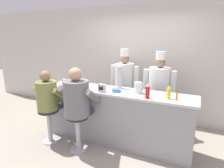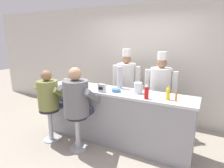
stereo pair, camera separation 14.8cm
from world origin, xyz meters
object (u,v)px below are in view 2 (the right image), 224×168
cup_stack_steel (120,77)px  coffee_mug_tan (66,81)px  water_pitcher_clear (138,88)px  napkin_dispenser_chrome (102,88)px  cook_in_whites_near (126,83)px  hot_sauce_bottle_orange (176,97)px  mustard_bottle_yellow (168,93)px  diner_seated_olive (49,97)px  coffee_mug_white (83,87)px  diner_seated_grey (77,100)px  breakfast_plate (83,85)px  cook_in_whites_far (160,89)px  ketchup_bottle_red (147,92)px  cereal_bowl (116,90)px

cup_stack_steel → coffee_mug_tan: bearing=-172.1°
water_pitcher_clear → napkin_dispenser_chrome: (-0.59, -0.21, -0.02)m
cup_stack_steel → cook_in_whites_near: bearing=103.9°
hot_sauce_bottle_orange → mustard_bottle_yellow: bearing=177.8°
water_pitcher_clear → diner_seated_olive: diner_seated_olive is taller
coffee_mug_tan → coffee_mug_white: 0.65m
diner_seated_grey → coffee_mug_white: bearing=107.7°
mustard_bottle_yellow → coffee_mug_white: size_ratio=1.78×
hot_sauce_bottle_orange → cook_in_whites_near: size_ratio=0.08×
diner_seated_olive → diner_seated_grey: size_ratio=0.93×
mustard_bottle_yellow → cook_in_whites_near: (-1.13, 0.99, -0.18)m
breakfast_plate → cook_in_whites_far: 1.56m
mustard_bottle_yellow → breakfast_plate: (-1.69, 0.12, -0.09)m
mustard_bottle_yellow → coffee_mug_white: 1.51m
coffee_mug_tan → cook_in_whites_near: cook_in_whites_near is taller
ketchup_bottle_red → cook_in_whites_near: cook_in_whites_near is taller
coffee_mug_white → diner_seated_olive: bearing=-150.7°
mustard_bottle_yellow → water_pitcher_clear: 0.54m
ketchup_bottle_red → breakfast_plate: bearing=170.7°
ketchup_bottle_red → cook_in_whites_near: 1.39m
water_pitcher_clear → breakfast_plate: water_pitcher_clear is taller
ketchup_bottle_red → hot_sauce_bottle_orange: 0.44m
hot_sauce_bottle_orange → diner_seated_grey: diner_seated_grey is taller
cereal_bowl → coffee_mug_tan: 1.22m
breakfast_plate → cup_stack_steel: cup_stack_steel is taller
napkin_dispenser_chrome → hot_sauce_bottle_orange: bearing=4.6°
hot_sauce_bottle_orange → cereal_bowl: (-1.02, 0.03, -0.04)m
ketchup_bottle_red → cook_in_whites_far: size_ratio=0.15×
mustard_bottle_yellow → breakfast_plate: 1.70m
napkin_dispenser_chrome → diner_seated_olive: bearing=-161.4°
mustard_bottle_yellow → cook_in_whites_near: bearing=138.6°
breakfast_plate → diner_seated_olive: size_ratio=0.17×
ketchup_bottle_red → mustard_bottle_yellow: size_ratio=1.13×
hot_sauce_bottle_orange → breakfast_plate: bearing=176.2°
mustard_bottle_yellow → cook_in_whites_far: bearing=110.3°
coffee_mug_tan → cook_in_whites_near: 1.33m
water_pitcher_clear → diner_seated_olive: size_ratio=0.14×
mustard_bottle_yellow → coffee_mug_tan: size_ratio=1.69×
cup_stack_steel → napkin_dispenser_chrome: size_ratio=2.93×
diner_seated_olive → napkin_dispenser_chrome: bearing=18.6°
diner_seated_grey → cook_in_whites_far: bearing=49.3°
coffee_mug_tan → cereal_bowl: bearing=-3.9°
cereal_bowl → hot_sauce_bottle_orange: bearing=-1.5°
napkin_dispenser_chrome → cook_in_whites_near: cook_in_whites_near is taller
breakfast_plate → cook_in_whites_far: bearing=28.3°
coffee_mug_tan → diner_seated_grey: 0.89m
hot_sauce_bottle_orange → napkin_dispenser_chrome: (-1.23, -0.10, 0.00)m
ketchup_bottle_red → cup_stack_steel: cup_stack_steel is taller
cup_stack_steel → cook_in_whites_far: (0.63, 0.59, -0.30)m
coffee_mug_tan → cup_stack_steel: size_ratio=0.31×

